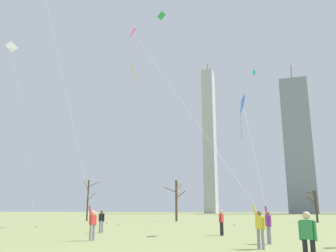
{
  "coord_description": "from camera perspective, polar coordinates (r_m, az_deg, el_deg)",
  "views": [
    {
      "loc": [
        5.57,
        -11.0,
        1.68
      ],
      "look_at": [
        0.0,
        6.0,
        5.91
      ],
      "focal_mm": 37.71,
      "sensor_mm": 36.0,
      "label": 1
    }
  ],
  "objects": [
    {
      "name": "kite_flyer_midfield_center_pink",
      "position": [
        18.03,
        8.86,
        -7.01
      ],
      "size": [
        9.8,
        7.36,
        15.77
      ],
      "color": "gray",
      "rests_on": "ground"
    },
    {
      "name": "kite_flyer_far_back_purple",
      "position": [
        19.51,
        -14.3,
        -4.59
      ],
      "size": [
        1.0,
        7.51,
        15.95
      ],
      "color": "gray",
      "rests_on": "ground"
    },
    {
      "name": "kite_flyer_foreground_left_blue",
      "position": [
        20.8,
        14.56,
        -8.8
      ],
      "size": [
        1.93,
        7.34,
        10.11
      ],
      "color": "gray",
      "rests_on": "ground"
    },
    {
      "name": "bystander_watching_nearby",
      "position": [
        27.29,
        -10.71,
        -14.72
      ],
      "size": [
        0.5,
        0.25,
        1.62
      ],
      "color": "gray",
      "rests_on": "ground"
    },
    {
      "name": "bystander_strolling_midfield",
      "position": [
        24.42,
        8.64,
        -14.99
      ],
      "size": [
        0.28,
        0.5,
        1.62
      ],
      "color": "black",
      "rests_on": "ground"
    },
    {
      "name": "bystander_far_off_by_trees",
      "position": [
        11.22,
        21.71,
        -16.38
      ],
      "size": [
        0.48,
        0.32,
        1.62
      ],
      "color": "black",
      "rests_on": "ground"
    },
    {
      "name": "distant_kite_drifting_left_teal",
      "position": [
        47.11,
        13.37,
        5.68
      ],
      "size": [
        2.86,
        6.64,
        19.83
      ],
      "color": "teal",
      "rests_on": "ground"
    },
    {
      "name": "distant_kite_drifting_right_yellow",
      "position": [
        40.2,
        -5.98,
        7.39
      ],
      "size": [
        5.54,
        5.85,
        17.5
      ],
      "color": "yellow",
      "rests_on": "ground"
    },
    {
      "name": "distant_kite_high_overhead_green",
      "position": [
        45.5,
        -1.6,
        14.98
      ],
      "size": [
        5.02,
        1.7,
        26.02
      ],
      "color": "green",
      "rests_on": "ground"
    },
    {
      "name": "distant_kite_low_near_trees_white",
      "position": [
        39.53,
        -23.75,
        10.01
      ],
      "size": [
        3.09,
        3.27,
        18.4
      ],
      "color": "white",
      "rests_on": "ground"
    },
    {
      "name": "bare_tree_far_right_edge",
      "position": [
        50.76,
        22.66,
        -11.54
      ],
      "size": [
        1.48,
        2.53,
        4.11
      ],
      "color": "#423326",
      "rests_on": "ground"
    },
    {
      "name": "bare_tree_left_of_center",
      "position": [
        52.97,
        1.36,
        -11.65
      ],
      "size": [
        2.74,
        3.22,
        5.91
      ],
      "color": "brown",
      "rests_on": "ground"
    },
    {
      "name": "bare_tree_leftmost",
      "position": [
        54.63,
        -12.8,
        -11.46
      ],
      "size": [
        1.48,
        2.67,
        5.94
      ],
      "color": "#4C3828",
      "rests_on": "ground"
    },
    {
      "name": "skyline_tall_tower",
      "position": [
        161.73,
        6.75,
        -2.15
      ],
      "size": [
        5.03,
        7.43,
        69.59
      ],
      "color": "#B2B2B7",
      "rests_on": "ground"
    },
    {
      "name": "skyline_mid_tower_right",
      "position": [
        153.1,
        20.21,
        -2.83
      ],
      "size": [
        10.88,
        9.37,
        62.0
      ],
      "color": "gray",
      "rests_on": "ground"
    }
  ]
}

